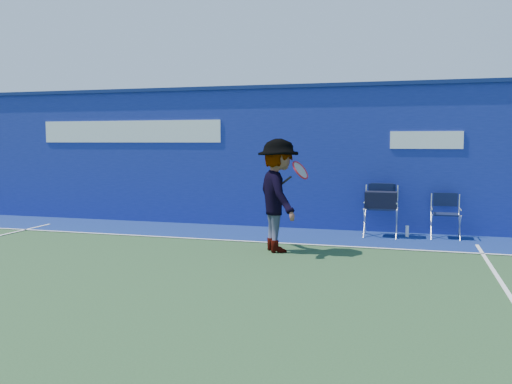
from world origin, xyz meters
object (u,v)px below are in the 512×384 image
(directors_chair_left, at_px, (381,214))
(water_bottle, at_px, (407,231))
(directors_chair_right, at_px, (445,224))
(tennis_player, at_px, (278,195))

(directors_chair_left, xyz_separation_m, water_bottle, (0.51, 0.07, -0.33))
(directors_chair_right, bearing_deg, tennis_player, -143.64)
(water_bottle, bearing_deg, directors_chair_left, -172.09)
(directors_chair_right, xyz_separation_m, water_bottle, (-0.71, -0.05, -0.16))
(water_bottle, xyz_separation_m, tennis_player, (-2.12, -2.02, 0.85))
(directors_chair_left, distance_m, water_bottle, 0.61)
(directors_chair_right, relative_size, tennis_player, 0.45)
(directors_chair_left, relative_size, directors_chair_right, 1.20)
(directors_chair_left, relative_size, water_bottle, 4.58)
(tennis_player, bearing_deg, directors_chair_left, 50.55)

